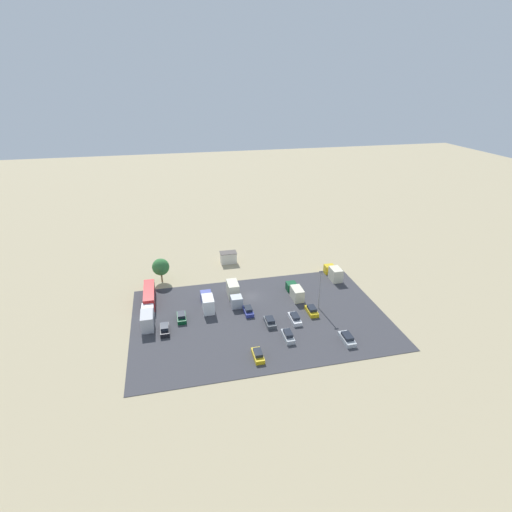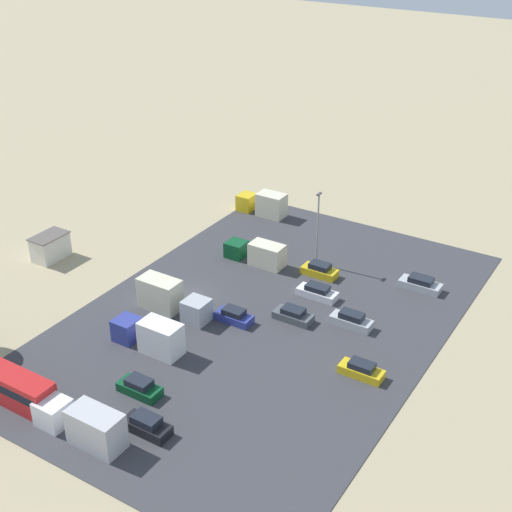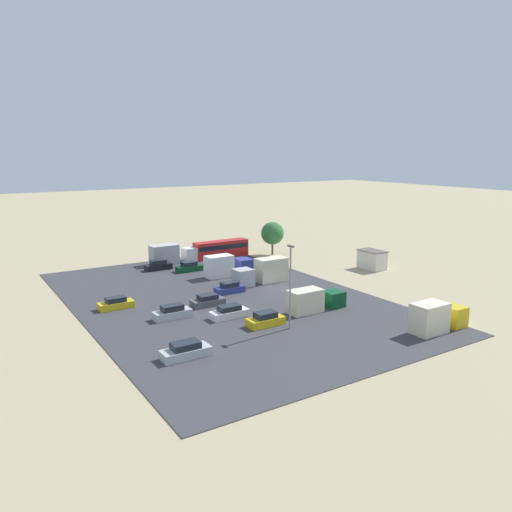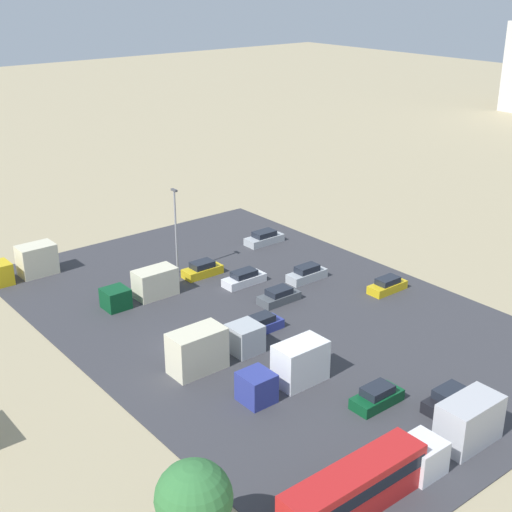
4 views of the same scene
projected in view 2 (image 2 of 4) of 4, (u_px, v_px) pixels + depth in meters
ground_plane at (192, 295)px, 80.90m from camera, size 400.00×400.00×0.00m
parking_lot_surface at (263, 319)px, 76.45m from camera, size 54.68×36.11×0.08m
shed_building at (50, 247)px, 88.00m from camera, size 4.62×2.96×3.13m
bus at (7, 383)px, 63.98m from camera, size 2.46×10.37×3.06m
parked_car_0 at (420, 284)px, 81.64m from camera, size 1.96×4.77×1.52m
parked_car_1 at (293, 315)px, 75.91m from camera, size 1.92×4.24×1.44m
parked_car_2 at (147, 425)px, 60.49m from camera, size 1.84×4.35×1.65m
parked_car_3 at (320, 270)px, 84.44m from camera, size 1.90×4.28×1.58m
parked_car_4 at (361, 370)px, 67.38m from camera, size 1.74×4.29×1.48m
parked_car_5 at (234, 316)px, 75.65m from camera, size 1.80×4.10×1.51m
parked_car_6 at (351, 320)px, 74.83m from camera, size 1.72×4.48×1.63m
parked_car_7 at (317, 292)px, 80.06m from camera, size 1.82×4.63×1.49m
parked_car_8 at (140, 387)px, 65.04m from camera, size 1.86×4.19×1.56m
parked_truck_0 at (84, 424)px, 59.35m from camera, size 2.54×8.70×3.37m
parked_truck_1 at (151, 336)px, 70.81m from camera, size 2.47×7.71×3.39m
parked_truck_2 at (258, 253)px, 86.86m from camera, size 2.35×7.72×2.85m
parked_truck_3 at (264, 204)px, 99.43m from camera, size 2.51×7.10×3.31m
parked_truck_4 at (170, 298)px, 76.91m from camera, size 2.53×8.50×3.57m
light_pole_lot_centre at (318, 226)px, 84.84m from camera, size 0.90×0.28×9.36m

